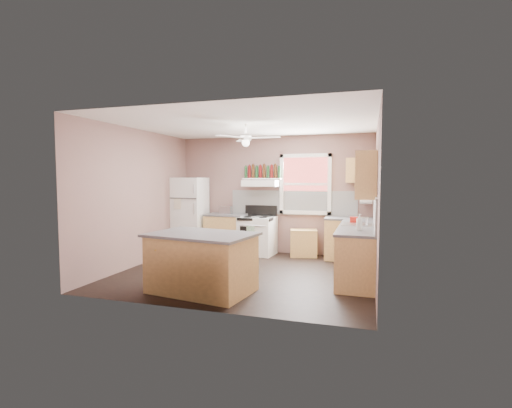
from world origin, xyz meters
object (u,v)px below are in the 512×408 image
(island, at_px, (202,264))
(refrigerator, at_px, (189,214))
(stove, at_px, (257,236))
(cart, at_px, (303,243))
(toaster, at_px, (226,210))

(island, bearing_deg, refrigerator, 129.02)
(stove, xyz_separation_m, cart, (1.04, 0.10, -0.14))
(refrigerator, bearing_deg, toaster, 8.19)
(refrigerator, height_order, cart, refrigerator)
(refrigerator, distance_m, island, 3.30)
(stove, bearing_deg, refrigerator, -172.72)
(toaster, distance_m, stove, 0.98)
(refrigerator, bearing_deg, island, -61.11)
(stove, xyz_separation_m, island, (-0.01, -2.90, 0.00))
(toaster, distance_m, island, 3.12)
(stove, relative_size, cart, 1.49)
(cart, bearing_deg, toaster, 168.69)
(toaster, bearing_deg, refrigerator, -174.03)
(refrigerator, distance_m, cart, 2.78)
(refrigerator, relative_size, toaster, 6.24)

